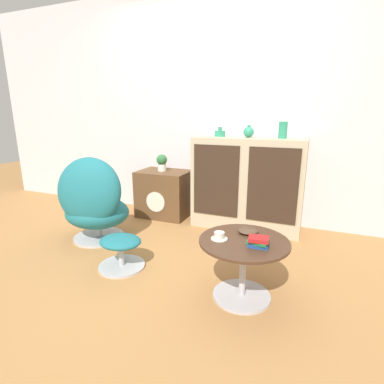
% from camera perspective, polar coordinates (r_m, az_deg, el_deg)
% --- Properties ---
extents(ground_plane, '(12.00, 12.00, 0.00)m').
position_cam_1_polar(ground_plane, '(2.62, -7.85, -13.76)').
color(ground_plane, '#A87542').
extents(wall_back, '(6.40, 0.06, 2.60)m').
position_cam_1_polar(wall_back, '(3.61, 3.26, 15.75)').
color(wall_back, silver).
rests_on(wall_back, ground_plane).
extents(sideboard, '(1.17, 0.44, 0.99)m').
position_cam_1_polar(sideboard, '(3.32, 10.49, 1.61)').
color(sideboard, tan).
rests_on(sideboard, ground_plane).
extents(tv_console, '(0.61, 0.45, 0.56)m').
position_cam_1_polar(tv_console, '(3.70, -5.30, -0.29)').
color(tv_console, brown).
rests_on(tv_console, ground_plane).
extents(egg_chair, '(0.74, 0.70, 0.87)m').
position_cam_1_polar(egg_chair, '(3.07, -18.27, -1.98)').
color(egg_chair, '#B7B7BC').
rests_on(egg_chair, ground_plane).
extents(ottoman, '(0.38, 0.38, 0.28)m').
position_cam_1_polar(ottoman, '(2.56, -13.43, -10.25)').
color(ottoman, '#B7B7BC').
rests_on(ottoman, ground_plane).
extents(coffee_table, '(0.60, 0.60, 0.43)m').
position_cam_1_polar(coffee_table, '(2.11, 9.72, -12.76)').
color(coffee_table, '#B7B7BC').
rests_on(coffee_table, ground_plane).
extents(vase_leftmost, '(0.12, 0.12, 0.10)m').
position_cam_1_polar(vase_leftmost, '(3.32, 5.34, 11.09)').
color(vase_leftmost, '#2D8E6B').
rests_on(vase_leftmost, sideboard).
extents(vase_inner_left, '(0.11, 0.11, 0.13)m').
position_cam_1_polar(vase_inner_left, '(3.24, 10.74, 11.18)').
color(vase_inner_left, '#2D8E6B').
rests_on(vase_inner_left, sideboard).
extents(vase_inner_right, '(0.09, 0.09, 0.17)m').
position_cam_1_polar(vase_inner_right, '(3.19, 16.93, 11.23)').
color(vase_inner_right, '#2D8E6B').
rests_on(vase_inner_right, sideboard).
extents(potted_plant, '(0.13, 0.13, 0.20)m').
position_cam_1_polar(potted_plant, '(3.62, -5.76, 5.71)').
color(potted_plant, silver).
rests_on(potted_plant, tv_console).
extents(teacup, '(0.11, 0.11, 0.05)m').
position_cam_1_polar(teacup, '(2.03, 5.21, -8.41)').
color(teacup, silver).
rests_on(teacup, coffee_table).
extents(book_stack, '(0.14, 0.11, 0.07)m').
position_cam_1_polar(book_stack, '(1.96, 12.52, -9.23)').
color(book_stack, '#1E478C').
rests_on(book_stack, coffee_table).
extents(bowl, '(0.14, 0.14, 0.04)m').
position_cam_1_polar(bowl, '(2.16, 10.61, -7.21)').
color(bowl, '#4C3828').
rests_on(bowl, coffee_table).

